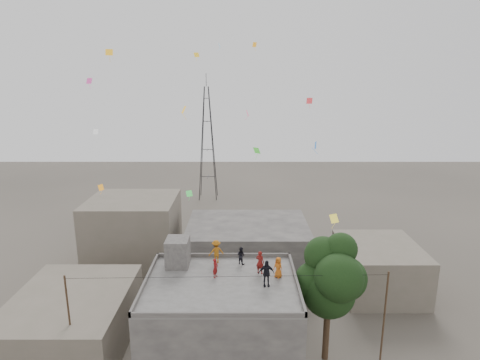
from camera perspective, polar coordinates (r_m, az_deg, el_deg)
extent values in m
cube|color=#44413F|center=(28.69, -2.62, -19.84)|extent=(10.00, 8.00, 6.00)
cube|color=#575552|center=(27.11, -2.69, -14.49)|extent=(10.00, 8.00, 0.10)
cube|color=#44413F|center=(30.53, -2.36, -10.63)|extent=(10.00, 0.15, 0.30)
cube|color=#44413F|center=(23.63, -3.16, -18.61)|extent=(10.00, 0.15, 0.30)
cube|color=#44413F|center=(27.24, 8.03, -14.00)|extent=(0.15, 8.00, 0.30)
cube|color=#44413F|center=(27.68, -13.24, -13.77)|extent=(0.15, 8.00, 0.30)
cube|color=#44413F|center=(29.28, -8.85, -10.09)|extent=(1.60, 1.80, 2.00)
cube|color=#645D4F|center=(33.22, -22.77, -17.93)|extent=(8.00, 10.00, 4.00)
cube|color=#44413F|center=(41.24, 1.08, -9.52)|extent=(12.00, 9.00, 5.00)
cube|color=#645D4F|center=(44.15, -14.85, -6.98)|extent=(9.00, 8.00, 7.00)
cube|color=#645D4F|center=(39.83, 19.11, -11.71)|extent=(7.00, 8.00, 4.40)
cylinder|color=black|center=(30.24, 12.16, -20.50)|extent=(0.44, 0.44, 4.00)
cylinder|color=black|center=(29.48, 12.59, -17.80)|extent=(0.64, 0.91, 2.14)
sphere|color=black|center=(28.56, 12.50, -15.19)|extent=(3.60, 3.60, 3.60)
sphere|color=black|center=(28.69, 14.66, -13.37)|extent=(3.00, 3.00, 3.00)
sphere|color=black|center=(28.63, 10.51, -14.10)|extent=(2.80, 2.80, 2.80)
sphere|color=black|center=(27.31, 13.86, -13.38)|extent=(3.20, 3.20, 3.20)
sphere|color=black|center=(28.30, 11.75, -10.45)|extent=(2.60, 2.60, 2.60)
sphere|color=black|center=(28.04, 14.16, -9.49)|extent=(2.20, 2.20, 2.20)
cylinder|color=black|center=(29.08, -22.96, -18.91)|extent=(0.12, 0.12, 7.40)
cylinder|color=black|center=(28.97, 19.74, -18.73)|extent=(0.12, 0.12, 7.40)
cylinder|color=black|center=(25.45, -1.70, -13.57)|extent=(20.00, 0.52, 0.02)
cylinder|color=black|center=(64.01, -5.48, 5.02)|extent=(1.27, 1.27, 18.01)
cylinder|color=black|center=(63.87, -3.95, 5.03)|extent=(1.27, 1.27, 18.01)
cylinder|color=black|center=(65.55, -3.85, 5.26)|extent=(1.27, 1.27, 18.01)
cylinder|color=black|center=(65.68, -5.34, 5.25)|extent=(1.27, 1.27, 18.01)
cube|color=black|center=(65.82, -4.56, 0.49)|extent=(2.36, 0.08, 0.08)
cube|color=black|center=(65.82, -4.56, 0.49)|extent=(0.08, 2.36, 0.08)
cube|color=black|center=(64.92, -4.64, 4.36)|extent=(1.81, 0.08, 0.08)
cube|color=black|center=(64.92, -4.64, 4.36)|extent=(0.08, 1.81, 0.08)
cube|color=black|center=(64.32, -4.72, 8.31)|extent=(1.26, 0.08, 0.08)
cube|color=black|center=(64.32, -4.72, 8.31)|extent=(0.08, 1.26, 0.08)
cube|color=black|center=(64.06, -4.78, 11.51)|extent=(0.82, 0.08, 0.08)
cube|color=black|center=(64.06, -4.78, 11.51)|extent=(0.08, 0.82, 0.08)
cylinder|color=black|center=(64.00, -4.84, 14.02)|extent=(0.08, 0.08, 2.00)
imported|color=maroon|center=(27.91, 2.87, -11.61)|extent=(0.71, 0.62, 1.63)
imported|color=#C85E16|center=(27.54, 5.45, -12.26)|extent=(0.81, 0.81, 1.43)
imported|color=black|center=(29.29, 0.14, -10.68)|extent=(0.79, 0.76, 1.28)
imported|color=black|center=(26.35, 3.76, -13.10)|extent=(1.08, 0.54, 1.77)
imported|color=#A35C12|center=(29.41, -3.40, -10.12)|extent=(1.26, 0.96, 1.73)
imported|color=maroon|center=(27.51, -3.52, -12.38)|extent=(0.47, 0.56, 1.32)
plane|color=orange|center=(29.86, -19.17, -1.01)|extent=(0.31, 0.43, 0.41)
plane|color=#FF2866|center=(32.40, 1.04, 9.54)|extent=(0.17, 0.45, 0.43)
plane|color=yellow|center=(34.88, -6.20, 17.28)|extent=(0.46, 0.33, 0.35)
plane|color=blue|center=(26.68, 10.69, 4.87)|extent=(0.20, 0.46, 0.48)
plane|color=silver|center=(36.72, -19.84, 6.48)|extent=(0.49, 0.25, 0.43)
plane|color=orange|center=(38.21, 2.09, 18.69)|extent=(0.41, 0.34, 0.40)
plane|color=green|center=(31.09, -7.23, -1.92)|extent=(0.52, 0.42, 0.42)
plane|color=red|center=(31.17, 9.85, 11.04)|extent=(0.46, 0.14, 0.45)
plane|color=gold|center=(25.96, -18.12, 16.89)|extent=(0.45, 0.28, 0.37)
plane|color=#53C0FA|center=(39.28, -2.96, 18.62)|extent=(0.17, 0.39, 0.36)
plane|color=#E849A7|center=(30.84, -20.65, 13.06)|extent=(0.38, 0.46, 0.39)
plane|color=yellow|center=(26.06, 13.23, -5.36)|extent=(0.65, 0.52, 0.49)
plane|color=green|center=(26.62, 2.40, 4.21)|extent=(0.50, 0.48, 0.42)
plane|color=#FFB01A|center=(23.54, -8.00, 9.88)|extent=(0.35, 0.49, 0.39)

